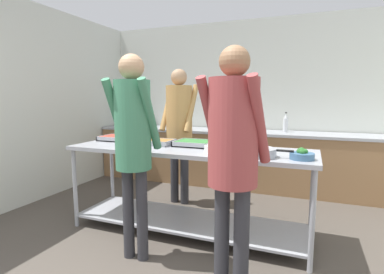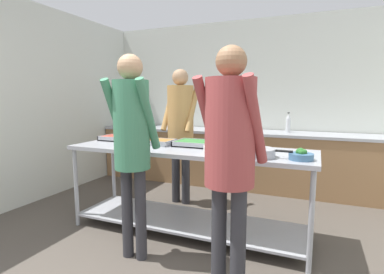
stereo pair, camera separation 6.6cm
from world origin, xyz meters
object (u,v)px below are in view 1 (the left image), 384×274
object	(u,v)px
cook_behind_counter	(179,121)
serving_tray_roast	(153,142)
sauce_pan	(258,152)
serving_tray_vegetables	(121,138)
plate_stack	(216,150)
guest_serving_left	(133,133)
serving_tray_greens	(194,143)
water_bottle	(286,123)
guest_serving_right	(233,144)
broccoli_bowl	(302,155)

from	to	relation	value
cook_behind_counter	serving_tray_roast	bearing A→B (deg)	-90.02
sauce_pan	serving_tray_vegetables	bearing A→B (deg)	167.07
plate_stack	guest_serving_left	size ratio (longest dim) A/B	0.13
serving_tray_greens	water_bottle	xyz separation A→B (m)	(0.80, 1.75, 0.10)
serving_tray_roast	guest_serving_left	xyz separation A→B (m)	(0.21, -0.73, 0.19)
sauce_pan	water_bottle	xyz separation A→B (m)	(0.07, 2.09, 0.09)
serving_tray_greens	guest_serving_right	world-z (taller)	guest_serving_right
serving_tray_greens	plate_stack	size ratio (longest dim) A/B	1.68
cook_behind_counter	broccoli_bowl	bearing A→B (deg)	-31.74
serving_tray_roast	serving_tray_greens	bearing A→B (deg)	9.08
plate_stack	guest_serving_right	size ratio (longest dim) A/B	0.13
broccoli_bowl	serving_tray_greens	bearing A→B (deg)	163.17
sauce_pan	guest_serving_right	xyz separation A→B (m)	(-0.08, -0.60, 0.15)
serving_tray_vegetables	sauce_pan	world-z (taller)	sauce_pan
serving_tray_roast	sauce_pan	size ratio (longest dim) A/B	0.98
sauce_pan	guest_serving_left	distance (m)	1.09
guest_serving_left	plate_stack	bearing A→B (deg)	38.89
serving_tray_roast	cook_behind_counter	world-z (taller)	cook_behind_counter
plate_stack	broccoli_bowl	size ratio (longest dim) A/B	1.18
serving_tray_vegetables	sauce_pan	distance (m)	1.73
guest_serving_right	cook_behind_counter	bearing A→B (deg)	125.15
serving_tray_vegetables	water_bottle	world-z (taller)	water_bottle
guest_serving_left	guest_serving_right	size ratio (longest dim) A/B	1.01
guest_serving_right	water_bottle	size ratio (longest dim) A/B	5.88
serving_tray_vegetables	plate_stack	xyz separation A→B (m)	(1.30, -0.38, 0.01)
plate_stack	water_bottle	bearing A→B (deg)	77.84
broccoli_bowl	water_bottle	bearing A→B (deg)	97.97
broccoli_bowl	sauce_pan	bearing A→B (deg)	-177.65
serving_tray_greens	water_bottle	size ratio (longest dim) A/B	1.32
cook_behind_counter	water_bottle	size ratio (longest dim) A/B	5.94
serving_tray_roast	guest_serving_left	world-z (taller)	guest_serving_left
broccoli_bowl	water_bottle	xyz separation A→B (m)	(-0.29, 2.08, 0.09)
serving_tray_vegetables	guest_serving_left	size ratio (longest dim) A/B	0.28
water_bottle	guest_serving_left	bearing A→B (deg)	-112.05
guest_serving_right	sauce_pan	bearing A→B (deg)	82.81
serving_tray_vegetables	cook_behind_counter	bearing A→B (deg)	49.24
serving_tray_vegetables	serving_tray_roast	size ratio (longest dim) A/B	1.10
serving_tray_roast	plate_stack	bearing A→B (deg)	-17.97
serving_tray_vegetables	broccoli_bowl	bearing A→B (deg)	-10.32
plate_stack	water_bottle	size ratio (longest dim) A/B	0.78
serving_tray_roast	plate_stack	size ratio (longest dim) A/B	1.90
broccoli_bowl	guest_serving_left	world-z (taller)	guest_serving_left
water_bottle	serving_tray_roast	bearing A→B (deg)	-124.45
serving_tray_roast	sauce_pan	bearing A→B (deg)	-12.93
plate_stack	serving_tray_vegetables	bearing A→B (deg)	163.94
sauce_pan	guest_serving_right	size ratio (longest dim) A/B	0.26
serving_tray_greens	sauce_pan	world-z (taller)	sauce_pan
serving_tray_roast	guest_serving_right	bearing A→B (deg)	-38.31
broccoli_bowl	cook_behind_counter	distance (m)	1.82
serving_tray_greens	cook_behind_counter	distance (m)	0.79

